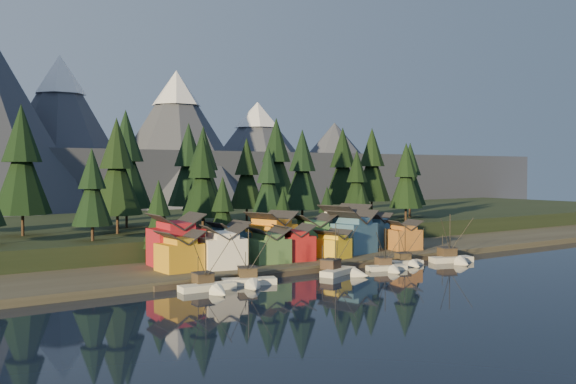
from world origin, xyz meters
TOP-DOWN VIEW (x-y plane):
  - ground at (0.00, 0.00)m, footprint 500.00×500.00m
  - shore_strip at (0.00, 40.00)m, footprint 400.00×50.00m
  - hillside at (0.00, 90.00)m, footprint 420.00×100.00m
  - dock at (0.00, 16.50)m, footprint 80.00×4.00m
  - mountain_ridge at (-4.20, 213.59)m, footprint 560.00×190.00m
  - boat_0 at (-31.61, 9.61)m, footprint 10.71×11.57m
  - boat_1 at (-22.78, 10.40)m, footprint 10.82×11.27m
  - boat_3 at (-1.05, 9.54)m, footprint 10.36×10.87m
  - boat_4 at (10.50, 8.19)m, footprint 9.29×9.69m
  - boat_5 at (19.57, 11.31)m, footprint 8.26×8.78m
  - boat_6 at (31.17, 8.11)m, footprint 10.83×11.40m
  - house_front_0 at (-30.12, 25.11)m, footprint 8.14×7.71m
  - house_front_1 at (-21.13, 23.63)m, footprint 10.01×9.75m
  - house_front_2 at (-9.30, 24.81)m, footprint 8.73×8.78m
  - house_front_3 at (-2.80, 24.37)m, footprint 9.00×8.71m
  - house_front_4 at (6.54, 22.12)m, footprint 7.41×7.80m
  - house_front_5 at (16.26, 26.72)m, footprint 11.39×10.72m
  - house_front_6 at (30.84, 24.00)m, footprint 8.64×8.33m
  - house_back_0 at (-27.80, 31.83)m, footprint 10.75×10.38m
  - house_back_1 at (-14.94, 32.33)m, footprint 7.87×7.96m
  - house_back_2 at (-2.36, 34.03)m, footprint 11.53×10.95m
  - house_back_3 at (8.63, 32.40)m, footprint 10.52×9.73m
  - house_back_4 at (19.89, 33.82)m, footprint 12.20×11.90m
  - house_back_5 at (29.30, 33.53)m, footprint 9.46×9.53m
  - tree_hill_1 at (-50.00, 68.00)m, footprint 13.30×13.30m
  - tree_hill_2 at (-40.00, 48.00)m, footprint 8.75×8.75m
  - tree_hill_3 at (-30.00, 60.00)m, footprint 12.11×12.11m
  - tree_hill_4 at (-22.00, 75.00)m, footprint 13.60×13.60m
  - tree_hill_5 at (-12.00, 50.00)m, footprint 10.41×10.41m
  - tree_hill_6 at (-4.00, 65.00)m, footprint 11.79×11.79m
  - tree_hill_7 at (6.00, 48.00)m, footprint 9.29×9.29m
  - tree_hill_8 at (14.00, 72.00)m, footprint 10.75×10.75m
  - tree_hill_9 at (22.00, 55.00)m, footprint 11.61×11.61m
  - tree_hill_10 at (30.00, 80.00)m, footprint 13.85×13.85m
  - tree_hill_11 at (38.00, 50.00)m, footprint 9.16×9.16m
  - tree_hill_12 at (46.00, 66.00)m, footprint 12.47×12.47m
  - tree_hill_13 at (56.00, 48.00)m, footprint 10.23×10.23m
  - tree_hill_14 at (64.00, 72.00)m, footprint 12.83×12.83m
  - tree_hill_15 at (0.00, 82.00)m, footprint 12.68×12.68m
  - tree_hill_17 at (68.00, 58.00)m, footprint 10.50×10.50m
  - tree_shore_0 at (-28.00, 40.00)m, footprint 7.69×7.69m
  - tree_shore_1 at (-12.00, 40.00)m, footprint 7.97×7.97m
  - tree_shore_2 at (5.00, 40.00)m, footprint 6.68×6.68m
  - tree_shore_3 at (19.00, 40.00)m, footprint 6.78×6.78m
  - tree_shore_4 at (31.00, 40.00)m, footprint 6.78×6.78m

SIDE VIEW (x-z plane):
  - ground at x=0.00m, z-range 0.00..0.00m
  - dock at x=0.00m, z-range 0.00..1.00m
  - shore_strip at x=0.00m, z-range 0.00..1.50m
  - boat_4 at x=10.50m, z-range -3.16..6.96m
  - boat_5 at x=19.57m, z-range -3.03..7.05m
  - boat_0 at x=-31.61m, z-range -3.59..7.68m
  - boat_1 at x=-22.78m, z-range -3.65..7.97m
  - boat_3 at x=-1.05m, z-range -3.61..8.09m
  - boat_6 at x=31.17m, z-range -3.82..8.65m
  - hillside at x=0.00m, z-range 0.00..6.00m
  - house_front_4 at x=6.54m, z-range 1.66..8.04m
  - house_front_6 at x=30.84m, z-range 1.69..9.05m
  - house_front_2 at x=-9.30m, z-range 1.69..9.34m
  - house_front_3 at x=-2.80m, z-range 1.70..9.60m
  - house_front_0 at x=-30.12m, z-range 1.70..9.66m
  - house_back_1 at x=-14.94m, z-range 1.71..10.30m
  - house_back_5 at x=29.30m, z-range 1.72..10.40m
  - house_front_1 at x=-21.13m, z-range 1.72..10.51m
  - house_back_3 at x=8.63m, z-range 1.74..11.02m
  - house_front_5 at x=16.26m, z-range 1.76..11.99m
  - house_back_2 at x=-2.36m, z-range 1.76..12.00m
  - house_back_0 at x=-27.80m, z-range 1.77..12.68m
  - house_back_4 at x=19.89m, z-range 1.78..12.94m
  - tree_shore_2 at x=5.00m, z-range 2.22..17.78m
  - tree_shore_3 at x=19.00m, z-range 2.23..18.02m
  - tree_shore_4 at x=31.00m, z-range 2.23..18.03m
  - tree_shore_0 at x=-28.00m, z-range 2.33..20.24m
  - tree_shore_1 at x=-12.00m, z-range 2.36..20.92m
  - tree_hill_2 at x=-40.00m, z-range 6.95..27.33m
  - tree_hill_11 at x=38.00m, z-range 6.99..28.34m
  - tree_hill_7 at x=6.00m, z-range 7.01..28.65m
  - tree_hill_13 at x=56.00m, z-range 7.11..30.95m
  - tree_hill_5 at x=-12.00m, z-range 7.13..31.37m
  - tree_hill_17 at x=68.00m, z-range 7.14..31.61m
  - tree_hill_8 at x=14.00m, z-range 7.17..32.20m
  - tree_hill_9 at x=22.00m, z-range 7.26..34.30m
  - tree_hill_6 at x=-4.00m, z-range 7.28..34.75m
  - tree_hill_3 at x=-30.00m, z-range 7.32..35.54m
  - tree_hill_12 at x=46.00m, z-range 7.36..36.40m
  - tree_hill_15 at x=0.00m, z-range 7.38..36.92m
  - tree_hill_14 at x=64.00m, z-range 7.40..37.30m
  - tree_hill_1 at x=-50.00m, z-range 7.45..38.44m
  - tree_hill_4 at x=-22.00m, z-range 7.48..39.17m
  - tree_hill_10 at x=30.00m, z-range 7.51..39.77m
  - mountain_ridge at x=-4.20m, z-range -18.94..71.06m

